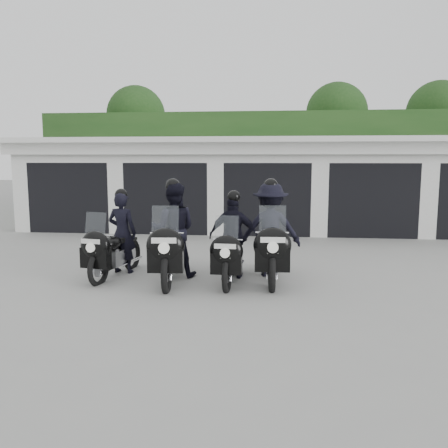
# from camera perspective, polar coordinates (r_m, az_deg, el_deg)

# --- Properties ---
(ground) EXTENTS (80.00, 80.00, 0.00)m
(ground) POSITION_cam_1_polar(r_m,az_deg,el_deg) (9.05, 4.43, -7.09)
(ground) COLOR gray
(ground) RESTS_ON ground
(garage_block) EXTENTS (16.40, 6.80, 2.96)m
(garage_block) POSITION_cam_1_polar(r_m,az_deg,el_deg) (16.82, 5.37, 4.77)
(garage_block) COLOR white
(garage_block) RESTS_ON ground
(background_vegetation) EXTENTS (20.00, 3.90, 5.80)m
(background_vegetation) POSITION_cam_1_polar(r_m,az_deg,el_deg) (21.66, 6.62, 9.01)
(background_vegetation) COLOR #1B3D16
(background_vegetation) RESTS_ON ground
(police_bike_a) EXTENTS (0.82, 2.04, 1.78)m
(police_bike_a) POSITION_cam_1_polar(r_m,az_deg,el_deg) (9.69, -12.91, -1.98)
(police_bike_a) COLOR black
(police_bike_a) RESTS_ON ground
(police_bike_b) EXTENTS (0.97, 2.31, 2.01)m
(police_bike_b) POSITION_cam_1_polar(r_m,az_deg,el_deg) (9.23, -6.25, -1.44)
(police_bike_b) COLOR black
(police_bike_b) RESTS_ON ground
(police_bike_c) EXTENTS (0.99, 2.05, 1.78)m
(police_bike_c) POSITION_cam_1_polar(r_m,az_deg,el_deg) (9.11, 1.04, -2.11)
(police_bike_c) COLOR black
(police_bike_c) RESTS_ON ground
(police_bike_d) EXTENTS (1.23, 2.31, 2.01)m
(police_bike_d) POSITION_cam_1_polar(r_m,az_deg,el_deg) (9.30, 5.62, -1.30)
(police_bike_d) COLOR black
(police_bike_d) RESTS_ON ground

